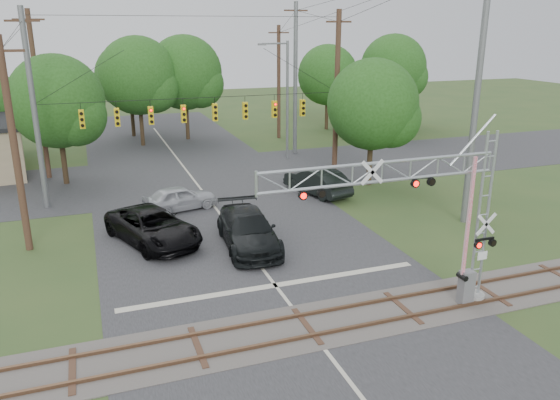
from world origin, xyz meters
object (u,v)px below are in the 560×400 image
object	(u,v)px
crossing_gantry	(422,209)
sedan_silver	(180,198)
traffic_signal_span	(212,106)
streetlight	(285,94)
pickup_black	(153,227)
car_dark	(248,230)

from	to	relation	value
crossing_gantry	sedan_silver	distance (m)	16.81
crossing_gantry	traffic_signal_span	xyz separation A→B (m)	(-3.38, 18.36, 1.46)
traffic_signal_span	sedan_silver	distance (m)	6.49
streetlight	traffic_signal_span	bearing A→B (deg)	-136.50
pickup_black	streetlight	bearing A→B (deg)	29.19
crossing_gantry	sedan_silver	size ratio (longest dim) A/B	2.19
crossing_gantry	pickup_black	size ratio (longest dim) A/B	1.55
sedan_silver	traffic_signal_span	bearing A→B (deg)	-55.74
traffic_signal_span	pickup_black	size ratio (longest dim) A/B	3.16
streetlight	car_dark	bearing A→B (deg)	-115.65
crossing_gantry	car_dark	bearing A→B (deg)	115.87
crossing_gantry	pickup_black	xyz separation A→B (m)	(-8.41, 10.52, -3.32)
crossing_gantry	traffic_signal_span	bearing A→B (deg)	100.43
traffic_signal_span	car_dark	size ratio (longest dim) A/B	3.20
sedan_silver	streetlight	distance (m)	15.33
traffic_signal_span	streetlight	distance (m)	10.41
car_dark	streetlight	distance (m)	19.50
car_dark	sedan_silver	size ratio (longest dim) A/B	1.40
pickup_black	sedan_silver	size ratio (longest dim) A/B	1.42
pickup_black	sedan_silver	distance (m)	5.17
traffic_signal_span	pickup_black	bearing A→B (deg)	-122.65
crossing_gantry	pickup_black	world-z (taller)	crossing_gantry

